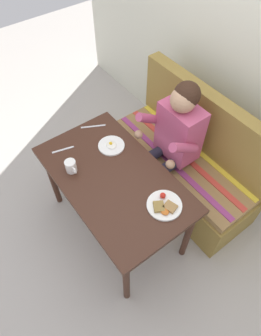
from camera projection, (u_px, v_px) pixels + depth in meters
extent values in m
plane|color=#B0A9A1|center=(117.00, 225.00, 2.72)|extent=(8.00, 8.00, 0.00)
cube|color=silver|center=(256.00, 44.00, 2.15)|extent=(4.40, 0.10, 2.60)
cube|color=#3D2217|center=(114.00, 179.00, 2.15)|extent=(1.20, 0.70, 0.04)
cylinder|color=#3D2217|center=(52.00, 179.00, 2.60)|extent=(0.05, 0.05, 0.69)
cylinder|color=#3D2217|center=(126.00, 281.00, 2.07)|extent=(0.05, 0.05, 0.69)
cylinder|color=#3D2217|center=(108.00, 149.00, 2.81)|extent=(0.05, 0.05, 0.69)
cylinder|color=#3D2217|center=(188.00, 235.00, 2.28)|extent=(0.05, 0.05, 0.69)
cube|color=olive|center=(179.00, 173.00, 2.82)|extent=(1.44, 0.56, 0.40)
cube|color=olive|center=(183.00, 158.00, 2.64)|extent=(1.40, 0.52, 0.06)
cube|color=olive|center=(207.00, 122.00, 2.48)|extent=(1.44, 0.12, 0.54)
cube|color=#93387A|center=(171.00, 163.00, 2.56)|extent=(1.38, 0.05, 0.01)
cube|color=#C63D33|center=(183.00, 155.00, 2.61)|extent=(1.38, 0.05, 0.01)
cube|color=yellow|center=(195.00, 148.00, 2.66)|extent=(1.38, 0.05, 0.01)
cube|color=#BA4B72|center=(179.00, 131.00, 2.38)|extent=(0.34, 0.22, 0.48)
sphere|color=tan|center=(183.00, 100.00, 2.11)|extent=(0.19, 0.19, 0.19)
sphere|color=#331E14|center=(187.00, 95.00, 2.10)|extent=(0.19, 0.19, 0.19)
cylinder|color=#BA4B72|center=(151.00, 119.00, 2.36)|extent=(0.07, 0.29, 0.23)
cylinder|color=#BA4B72|center=(184.00, 148.00, 2.18)|extent=(0.07, 0.29, 0.23)
sphere|color=tan|center=(139.00, 134.00, 2.40)|extent=(0.07, 0.07, 0.07)
sphere|color=tan|center=(170.00, 164.00, 2.21)|extent=(0.07, 0.07, 0.07)
cylinder|color=#232333|center=(154.00, 154.00, 2.54)|extent=(0.09, 0.34, 0.09)
cylinder|color=#232333|center=(138.00, 182.00, 2.69)|extent=(0.08, 0.08, 0.52)
cube|color=black|center=(132.00, 199.00, 2.85)|extent=(0.09, 0.20, 0.05)
cylinder|color=#232333|center=(167.00, 167.00, 2.46)|extent=(0.09, 0.34, 0.09)
cylinder|color=#232333|center=(150.00, 195.00, 2.60)|extent=(0.08, 0.08, 0.52)
cube|color=black|center=(143.00, 212.00, 2.77)|extent=(0.09, 0.20, 0.05)
cylinder|color=white|center=(164.00, 205.00, 1.99)|extent=(0.24, 0.24, 0.02)
cube|color=olive|center=(170.00, 207.00, 1.96)|extent=(0.10, 0.09, 0.02)
cube|color=olive|center=(159.00, 207.00, 1.96)|extent=(0.10, 0.10, 0.02)
sphere|color=red|center=(163.00, 195.00, 2.00)|extent=(0.04, 0.04, 0.04)
ellipsoid|color=#CC6623|center=(165.00, 211.00, 1.94)|extent=(0.06, 0.05, 0.02)
cylinder|color=white|center=(111.00, 146.00, 2.31)|extent=(0.20, 0.20, 0.01)
ellipsoid|color=white|center=(111.00, 145.00, 2.30)|extent=(0.09, 0.08, 0.01)
sphere|color=yellow|center=(111.00, 143.00, 2.30)|extent=(0.03, 0.03, 0.03)
cylinder|color=white|center=(71.00, 166.00, 2.14)|extent=(0.08, 0.08, 0.09)
cylinder|color=brown|center=(70.00, 163.00, 2.11)|extent=(0.07, 0.07, 0.01)
torus|color=white|center=(74.00, 170.00, 2.11)|extent=(0.05, 0.01, 0.05)
cube|color=silver|center=(63.00, 150.00, 2.29)|extent=(0.06, 0.17, 0.00)
cube|color=silver|center=(93.00, 126.00, 2.45)|extent=(0.11, 0.18, 0.00)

